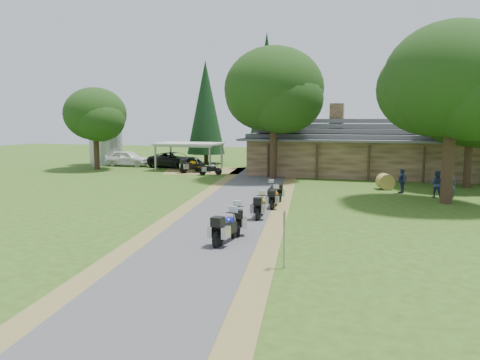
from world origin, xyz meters
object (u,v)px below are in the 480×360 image
(motorcycle_row_b, at_px, (237,218))
(motorcycle_row_e, at_px, (274,191))
(motorcycle_row_d, at_px, (274,197))
(hay_bale, at_px, (385,182))
(lodge, at_px, (370,147))
(silo, at_px, (105,132))
(motorcycle_row_a, at_px, (227,226))
(motorcycle_carport_a, at_px, (191,165))
(car_dark_suv, at_px, (175,156))
(motorcycle_carport_b, at_px, (210,168))
(carport, at_px, (189,156))
(car_white_sedan, at_px, (128,156))
(motorcycle_row_c, at_px, (260,205))

(motorcycle_row_b, distance_m, motorcycle_row_e, 8.31)
(motorcycle_row_d, distance_m, hay_bale, 10.56)
(motorcycle_row_e, bearing_deg, lodge, -53.92)
(silo, distance_m, motorcycle_row_a, 35.05)
(motorcycle_row_d, bearing_deg, motorcycle_carport_a, 35.33)
(motorcycle_carport_a, bearing_deg, silo, 100.44)
(hay_bale, bearing_deg, car_dark_suv, 155.21)
(lodge, distance_m, motorcycle_carport_b, 13.95)
(silo, relative_size, motorcycle_row_a, 3.56)
(motorcycle_row_e, bearing_deg, car_dark_suv, 5.69)
(lodge, relative_size, silo, 3.06)
(silo, distance_m, car_dark_suv, 8.90)
(carport, distance_m, car_dark_suv, 2.61)
(car_dark_suv, bearing_deg, motorcycle_row_e, -128.27)
(motorcycle_row_b, xyz_separation_m, motorcycle_carport_a, (-10.57, 20.38, 0.07))
(car_white_sedan, xyz_separation_m, car_dark_suv, (5.42, -0.21, 0.15))
(silo, relative_size, motorcycle_row_b, 3.76)
(car_white_sedan, xyz_separation_m, hay_bale, (25.28, -9.39, -0.48))
(motorcycle_row_d, xyz_separation_m, motorcycle_carport_a, (-10.85, 14.35, 0.12))
(silo, height_order, motorcycle_carport_b, silo)
(motorcycle_row_e, height_order, motorcycle_carport_a, motorcycle_carport_a)
(car_dark_suv, xyz_separation_m, hay_bale, (19.87, -9.18, -0.62))
(motorcycle_row_a, height_order, motorcycle_row_b, motorcycle_row_a)
(carport, distance_m, car_white_sedan, 7.74)
(motorcycle_row_d, height_order, motorcycle_carport_b, motorcycle_carport_b)
(motorcycle_row_b, bearing_deg, motorcycle_row_d, -21.38)
(motorcycle_row_e, relative_size, motorcycle_carport_a, 0.83)
(motorcycle_row_b, height_order, motorcycle_row_d, motorcycle_row_b)
(motorcycle_carport_b, bearing_deg, motorcycle_row_b, -95.57)
(motorcycle_row_a, height_order, hay_bale, motorcycle_row_a)
(motorcycle_row_c, distance_m, motorcycle_carport_a, 20.23)
(car_white_sedan, bearing_deg, hay_bale, -110.83)
(motorcycle_row_a, distance_m, motorcycle_row_e, 10.05)
(silo, relative_size, hay_bale, 6.54)
(lodge, height_order, motorcycle_carport_a, lodge)
(silo, relative_size, motorcycle_row_e, 4.11)
(motorcycle_row_a, bearing_deg, car_dark_suv, 36.18)
(car_white_sedan, xyz_separation_m, motorcycle_carport_b, (10.89, -5.00, -0.41))
(lodge, height_order, motorcycle_row_d, lodge)
(motorcycle_row_e, height_order, motorcycle_carport_b, motorcycle_carport_b)
(motorcycle_row_b, distance_m, hay_bale, 16.04)
(car_white_sedan, distance_m, motorcycle_carport_b, 12.00)
(silo, height_order, motorcycle_carport_a, silo)
(carport, distance_m, motorcycle_row_e, 18.18)
(motorcycle_carport_b, bearing_deg, hay_bale, -45.74)
(silo, relative_size, car_white_sedan, 1.15)
(silo, bearing_deg, motorcycle_row_c, -44.31)
(motorcycle_row_b, height_order, motorcycle_carport_a, motorcycle_carport_a)
(motorcycle_row_b, distance_m, motorcycle_carport_a, 22.96)
(motorcycle_row_b, xyz_separation_m, motorcycle_row_c, (0.19, 3.25, -0.01))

